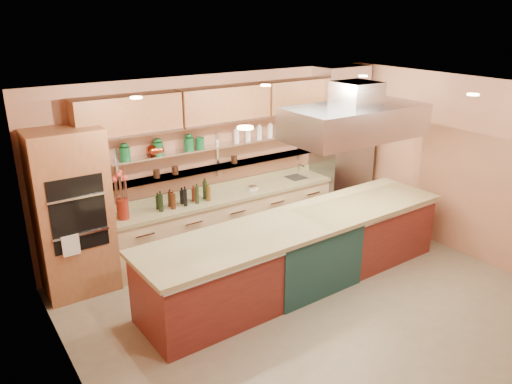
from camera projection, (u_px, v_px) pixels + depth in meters
floor at (316, 307)px, 6.64m from camera, size 6.00×5.00×0.02m
ceiling at (326, 95)px, 5.67m from camera, size 6.00×5.00×0.02m
wall_back at (220, 161)px, 8.11m from camera, size 6.00×0.04×2.80m
wall_left at (72, 277)px, 4.59m from camera, size 0.04×5.00×2.80m
wall_right at (468, 169)px, 7.72m from camera, size 0.04×5.00×2.80m
oven_stack at (73, 214)px, 6.66m from camera, size 0.95×0.64×2.30m
refrigerator at (341, 164)px, 9.17m from camera, size 0.95×0.72×2.10m
back_counter at (227, 221)px, 8.17m from camera, size 3.84×0.64×0.93m
wall_shelf_lower at (221, 167)px, 8.00m from camera, size 3.60×0.26×0.03m
wall_shelf_upper at (220, 145)px, 7.88m from camera, size 3.60×0.26×0.03m
upper_cabinets at (224, 104)px, 7.64m from camera, size 4.60×0.36×0.55m
range_hood at (355, 122)px, 6.93m from camera, size 2.00×1.00×0.45m
ceiling_downlights at (314, 95)px, 5.84m from camera, size 4.00×2.80×0.02m
island at (300, 252)px, 7.06m from camera, size 4.74×1.20×0.98m
flower_vase at (123, 209)px, 7.01m from camera, size 0.22×0.22×0.30m
oil_bottle_cluster at (184, 196)px, 7.51m from camera, size 0.94×0.41×0.29m
kitchen_scale at (252, 187)px, 8.19m from camera, size 0.18×0.16×0.08m
bar_faucet at (299, 171)px, 8.79m from camera, size 0.04×0.04×0.23m
copper_kettle at (153, 150)px, 7.25m from camera, size 0.23×0.23×0.16m
green_canister at (200, 143)px, 7.65m from camera, size 0.18×0.18×0.16m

